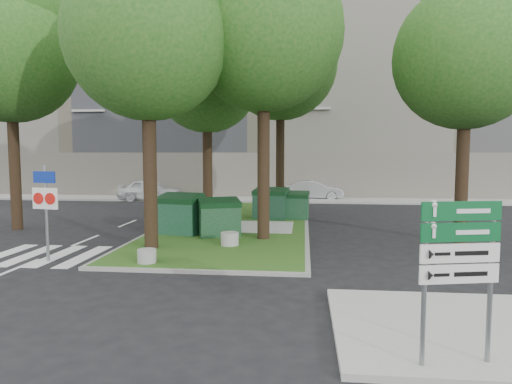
# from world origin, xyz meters

# --- Properties ---
(ground) EXTENTS (120.00, 120.00, 0.00)m
(ground) POSITION_xyz_m (0.00, 0.00, 0.00)
(ground) COLOR black
(ground) RESTS_ON ground
(median_island) EXTENTS (6.00, 16.00, 0.12)m
(median_island) POSITION_xyz_m (0.50, 8.00, 0.06)
(median_island) COLOR #244F16
(median_island) RESTS_ON ground
(median_kerb) EXTENTS (6.30, 16.30, 0.10)m
(median_kerb) POSITION_xyz_m (0.50, 8.00, 0.05)
(median_kerb) COLOR gray
(median_kerb) RESTS_ON ground
(sidewalk_corner) EXTENTS (5.00, 4.00, 0.12)m
(sidewalk_corner) POSITION_xyz_m (6.50, -3.50, 0.06)
(sidewalk_corner) COLOR #999993
(sidewalk_corner) RESTS_ON ground
(building_sidewalk) EXTENTS (42.00, 3.00, 0.12)m
(building_sidewalk) POSITION_xyz_m (0.00, 18.50, 0.06)
(building_sidewalk) COLOR #999993
(building_sidewalk) RESTS_ON ground
(zebra_crossing) EXTENTS (5.00, 3.00, 0.01)m
(zebra_crossing) POSITION_xyz_m (-3.75, 1.50, 0.01)
(zebra_crossing) COLOR silver
(zebra_crossing) RESTS_ON ground
(apartment_building) EXTENTS (41.00, 12.00, 16.00)m
(apartment_building) POSITION_xyz_m (0.00, 26.00, 8.00)
(apartment_building) COLOR beige
(apartment_building) RESTS_ON ground
(tree_median_near_left) EXTENTS (5.20, 5.20, 10.53)m
(tree_median_near_left) POSITION_xyz_m (-1.41, 2.56, 7.32)
(tree_median_near_left) COLOR black
(tree_median_near_left) RESTS_ON ground
(tree_median_near_right) EXTENTS (5.60, 5.60, 11.46)m
(tree_median_near_right) POSITION_xyz_m (2.09, 4.56, 7.99)
(tree_median_near_right) COLOR black
(tree_median_near_right) RESTS_ON ground
(tree_median_mid) EXTENTS (4.80, 4.80, 9.99)m
(tree_median_mid) POSITION_xyz_m (-0.91, 9.06, 6.98)
(tree_median_mid) COLOR black
(tree_median_mid) RESTS_ON ground
(tree_median_far) EXTENTS (5.80, 5.80, 11.93)m
(tree_median_far) POSITION_xyz_m (2.29, 12.06, 8.32)
(tree_median_far) COLOR black
(tree_median_far) RESTS_ON ground
(tree_street_left) EXTENTS (5.40, 5.40, 11.00)m
(tree_street_left) POSITION_xyz_m (-8.41, 6.06, 7.65)
(tree_street_left) COLOR black
(tree_street_left) RESTS_ON ground
(tree_street_right) EXTENTS (5.00, 5.00, 10.06)m
(tree_street_right) POSITION_xyz_m (9.09, 5.06, 6.98)
(tree_street_right) COLOR black
(tree_street_right) RESTS_ON ground
(dumpster_a) EXTENTS (1.86, 1.48, 1.54)m
(dumpster_a) POSITION_xyz_m (-1.29, 5.17, 0.86)
(dumpster_a) COLOR #103C24
(dumpster_a) RESTS_ON median_island
(dumpster_b) EXTENTS (1.79, 1.52, 1.41)m
(dumpster_b) POSITION_xyz_m (0.31, 4.84, 0.80)
(dumpster_b) COLOR #10381B
(dumpster_b) RESTS_ON median_island
(dumpster_c) EXTENTS (1.74, 1.37, 1.46)m
(dumpster_c) POSITION_xyz_m (1.91, 9.41, 0.82)
(dumpster_c) COLOR #0E311E
(dumpster_c) RESTS_ON median_island
(dumpster_d) EXTENTS (1.45, 1.07, 1.28)m
(dumpster_d) POSITION_xyz_m (3.00, 9.60, 0.74)
(dumpster_d) COLOR #113A20
(dumpster_d) RESTS_ON median_island
(bollard_left) EXTENTS (0.53, 0.53, 0.38)m
(bollard_left) POSITION_xyz_m (-0.95, 0.50, 0.31)
(bollard_left) COLOR gray
(bollard_left) RESTS_ON median_island
(bollard_right) EXTENTS (0.60, 0.60, 0.43)m
(bollard_right) POSITION_xyz_m (0.99, 3.15, 0.33)
(bollard_right) COLOR #959591
(bollard_right) RESTS_ON median_island
(bollard_mid) EXTENTS (0.64, 0.64, 0.46)m
(bollard_mid) POSITION_xyz_m (-0.96, 5.00, 0.35)
(bollard_mid) COLOR #9E9D99
(bollard_mid) RESTS_ON median_island
(litter_bin) EXTENTS (0.43, 0.43, 0.74)m
(litter_bin) POSITION_xyz_m (3.20, 12.44, 0.49)
(litter_bin) COLOR gold
(litter_bin) RESTS_ON median_island
(traffic_sign_pole) EXTENTS (0.85, 0.19, 2.84)m
(traffic_sign_pole) POSITION_xyz_m (-4.10, 0.84, 1.82)
(traffic_sign_pole) COLOR slate
(traffic_sign_pole) RESTS_ON ground
(directional_sign) EXTENTS (1.19, 0.31, 2.41)m
(directional_sign) POSITION_xyz_m (5.69, -5.00, 1.72)
(directional_sign) COLOR slate
(directional_sign) RESTS_ON sidewalk_corner
(car_white) EXTENTS (4.27, 1.75, 1.45)m
(car_white) POSITION_xyz_m (-6.63, 17.44, 0.72)
(car_white) COLOR silver
(car_white) RESTS_ON ground
(car_silver) EXTENTS (3.97, 1.52, 1.29)m
(car_silver) POSITION_xyz_m (4.16, 19.50, 0.65)
(car_silver) COLOR #999AA0
(car_silver) RESTS_ON ground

